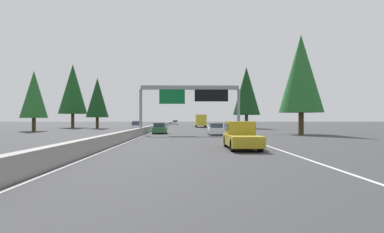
{
  "coord_description": "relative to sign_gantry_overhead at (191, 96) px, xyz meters",
  "views": [
    {
      "loc": [
        -3.81,
        -5.45,
        2.06
      ],
      "look_at": [
        61.28,
        -6.47,
        2.43
      ],
      "focal_mm": 32.78,
      "sensor_mm": 36.0,
      "label": 1
    }
  ],
  "objects": [
    {
      "name": "box_truck_mid_left",
      "position": [
        38.48,
        -2.73,
        -3.32
      ],
      "size": [
        8.5,
        2.4,
        2.95
      ],
      "color": "gold",
      "rests_on": "ground"
    },
    {
      "name": "conifer_right_mid",
      "position": [
        28.25,
        -11.83,
        2.82
      ],
      "size": [
        5.61,
        5.61,
        12.75
      ],
      "color": "#4C3823",
      "rests_on": "ground"
    },
    {
      "name": "pickup_near_center",
      "position": [
        -20.08,
        -3.14,
        -4.02
      ],
      "size": [
        5.6,
        2.0,
        1.86
      ],
      "color": "#AD931E",
      "rests_on": "ground"
    },
    {
      "name": "ground_plane",
      "position": [
        19.84,
        6.04,
        -4.93
      ],
      "size": [
        320.0,
        320.0,
        0.0
      ],
      "primitive_type": "plane",
      "color": "#38383A"
    },
    {
      "name": "shoulder_stripe_right",
      "position": [
        29.84,
        -5.48,
        -4.93
      ],
      "size": [
        160.0,
        0.16,
        0.01
      ],
      "primitive_type": "cube",
      "color": "silver",
      "rests_on": "ground"
    },
    {
      "name": "conifer_left_far",
      "position": [
        34.02,
        25.83,
        3.67
      ],
      "size": [
        6.22,
        6.22,
        14.14
      ],
      "color": "#4C3823",
      "rests_on": "ground"
    },
    {
      "name": "conifer_right_near",
      "position": [
        1.03,
        -14.24,
        2.93
      ],
      "size": [
        5.69,
        5.69,
        12.94
      ],
      "color": "#4C3823",
      "rests_on": "ground"
    },
    {
      "name": "sedan_far_center",
      "position": [
        3.98,
        4.25,
        -4.25
      ],
      "size": [
        4.4,
        1.8,
        1.47
      ],
      "color": "#2D6B38",
      "rests_on": "ground"
    },
    {
      "name": "oncoming_far",
      "position": [
        39.39,
        12.42,
        -4.25
      ],
      "size": [
        4.4,
        1.8,
        1.47
      ],
      "rotation": [
        0.0,
        0.0,
        3.14
      ],
      "color": "red",
      "rests_on": "ground"
    },
    {
      "name": "sedan_far_right",
      "position": [
        0.16,
        -3.1,
        -4.25
      ],
      "size": [
        4.4,
        1.8,
        1.47
      ],
      "color": "white",
      "rests_on": "ground"
    },
    {
      "name": "conifer_left_mid",
      "position": [
        28.33,
        18.95,
        1.41
      ],
      "size": [
        4.59,
        4.59,
        10.44
      ],
      "color": "#4C3823",
      "rests_on": "ground"
    },
    {
      "name": "median_barrier",
      "position": [
        39.84,
        6.34,
        -4.48
      ],
      "size": [
        180.0,
        0.56,
        0.9
      ],
      "primitive_type": "cube",
      "color": "gray",
      "rests_on": "ground"
    },
    {
      "name": "conifer_left_near",
      "position": [
        12.83,
        25.21,
        1.01
      ],
      "size": [
        4.31,
        4.31,
        9.79
      ],
      "color": "#4C3823",
      "rests_on": "ground"
    },
    {
      "name": "oncoming_near",
      "position": [
        16.16,
        9.03,
        -4.25
      ],
      "size": [
        4.4,
        1.8,
        1.47
      ],
      "rotation": [
        0.0,
        0.0,
        3.14
      ],
      "color": "white",
      "rests_on": "ground"
    },
    {
      "name": "sedan_distant_b",
      "position": [
        73.15,
        4.31,
        -4.25
      ],
      "size": [
        4.4,
        1.8,
        1.47
      ],
      "color": "white",
      "rests_on": "ground"
    },
    {
      "name": "sign_gantry_overhead",
      "position": [
        0.0,
        0.0,
        0.0
      ],
      "size": [
        0.5,
        12.68,
        6.2
      ],
      "color": "gray",
      "rests_on": "ground"
    },
    {
      "name": "shoulder_stripe_median",
      "position": [
        29.84,
        5.79,
        -4.93
      ],
      "size": [
        160.0,
        0.16,
        0.01
      ],
      "primitive_type": "cube",
      "color": "silver",
      "rests_on": "ground"
    }
  ]
}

